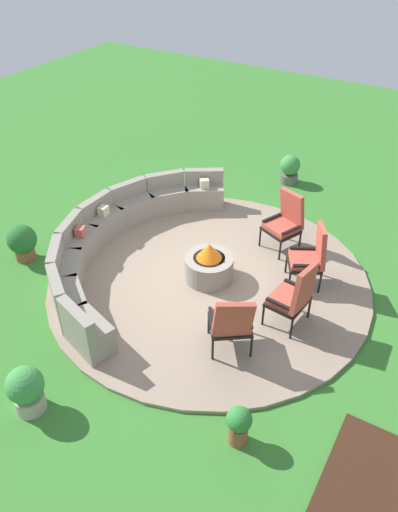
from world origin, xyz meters
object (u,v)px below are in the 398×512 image
at_px(potted_plant_2, 290,169).
at_px(lounge_chair_front_right, 294,295).
at_px(lounge_chair_back_right, 286,221).
at_px(potted_plant_1, 239,424).
at_px(fire_pit, 209,265).
at_px(potted_plant_3, 26,389).
at_px(curved_stone_bench, 118,239).
at_px(lounge_chair_front_left, 231,322).
at_px(lounge_chair_back_left, 311,255).
at_px(potted_plant_0, 22,241).

bearing_deg(potted_plant_2, lounge_chair_front_right, -157.07).
relative_size(lounge_chair_back_right, potted_plant_1, 1.92).
distance_m(fire_pit, potted_plant_1, 3.16).
relative_size(lounge_chair_back_right, potted_plant_3, 1.59).
relative_size(fire_pit, curved_stone_bench, 0.17).
bearing_deg(fire_pit, potted_plant_3, 168.82).
bearing_deg(curved_stone_bench, lounge_chair_front_left, -110.20).
height_order(potted_plant_1, potted_plant_2, potted_plant_2).
height_order(curved_stone_bench, lounge_chair_back_right, lounge_chair_back_right).
bearing_deg(lounge_chair_front_right, lounge_chair_back_right, 33.08).
xyz_separation_m(lounge_chair_back_left, potted_plant_3, (-4.26, 2.21, -0.24)).
bearing_deg(fire_pit, potted_plant_1, -143.64).
distance_m(lounge_chair_front_right, potted_plant_1, 2.25).
xyz_separation_m(lounge_chair_front_right, lounge_chair_back_left, (1.08, 0.14, -0.01)).
relative_size(lounge_chair_front_left, potted_plant_3, 1.50).
distance_m(potted_plant_2, potted_plant_3, 7.58).
relative_size(curved_stone_bench, potted_plant_3, 7.04).
height_order(lounge_chair_back_left, potted_plant_1, lounge_chair_back_left).
xyz_separation_m(lounge_chair_front_right, potted_plant_1, (-2.22, -0.21, -0.30)).
xyz_separation_m(lounge_chair_front_right, potted_plant_3, (-3.18, 2.35, -0.25)).
distance_m(fire_pit, curved_stone_bench, 1.80).
xyz_separation_m(potted_plant_0, potted_plant_1, (-1.37, -5.10, -0.04)).
bearing_deg(potted_plant_0, lounge_chair_front_right, -80.19).
relative_size(curved_stone_bench, lounge_chair_back_right, 4.42).
height_order(potted_plant_0, potted_plant_1, potted_plant_0).
relative_size(potted_plant_1, potted_plant_2, 0.90).
bearing_deg(potted_plant_1, potted_plant_2, 17.41).
bearing_deg(potted_plant_3, lounge_chair_back_right, -15.84).
relative_size(lounge_chair_front_right, potted_plant_1, 1.95).
relative_size(curved_stone_bench, potted_plant_2, 7.60).
bearing_deg(potted_plant_3, potted_plant_0, 47.36).
height_order(lounge_chair_back_left, lounge_chair_back_right, lounge_chair_back_left).
relative_size(lounge_chair_front_right, lounge_chair_back_left, 1.02).
distance_m(lounge_chair_front_left, potted_plant_1, 1.51).
relative_size(potted_plant_0, potted_plant_1, 1.17).
xyz_separation_m(lounge_chair_back_right, potted_plant_3, (-5.04, 1.43, -0.25)).
bearing_deg(potted_plant_2, lounge_chair_back_right, -159.82).
distance_m(lounge_chair_back_right, potted_plant_0, 4.80).
relative_size(lounge_chair_front_right, potted_plant_2, 1.75).
bearing_deg(lounge_chair_front_right, lounge_chair_back_left, 14.16).
bearing_deg(curved_stone_bench, potted_plant_1, -122.37).
bearing_deg(potted_plant_0, lounge_chair_back_right, -55.72).
bearing_deg(fire_pit, lounge_chair_back_right, -25.71).
bearing_deg(potted_plant_2, fire_pit, -177.24).
height_order(lounge_chair_front_right, lounge_chair_back_left, lounge_chair_front_right).
relative_size(curved_stone_bench, lounge_chair_front_right, 4.34).
height_order(lounge_chair_front_right, potted_plant_0, lounge_chair_front_right).
distance_m(potted_plant_0, potted_plant_2, 6.05).
bearing_deg(curved_stone_bench, fire_pit, -82.79).
xyz_separation_m(curved_stone_bench, lounge_chair_front_right, (-0.10, -3.45, 0.26)).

